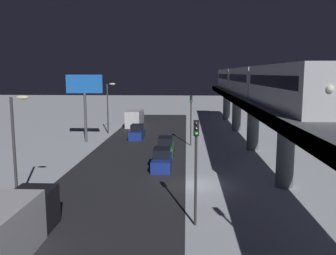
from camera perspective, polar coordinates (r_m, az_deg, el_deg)
ground_plane at (r=30.36m, az=3.70°, el=-8.96°), size 240.00×240.00×0.00m
avenue_asphalt at (r=30.86m, az=-7.62°, el=-8.73°), size 11.00×101.08×0.01m
elevated_railway at (r=30.23m, az=17.97°, el=1.22°), size 5.00×101.08×6.38m
subway_train at (r=48.99m, az=12.34°, el=7.22°), size 2.94×55.47×3.40m
sedan_green at (r=41.31m, az=-0.38°, el=-3.10°), size 1.91×4.79×1.97m
sedan_blue at (r=51.40m, az=-4.87°, el=-0.81°), size 1.80×4.47×1.97m
sedan_blue_2 at (r=35.23m, az=-0.96°, el=-5.13°), size 1.80×4.75×1.97m
box_truck at (r=63.37m, az=-5.21°, el=1.45°), size 2.40×7.40×2.80m
delivery_van at (r=21.00m, az=-23.19°, el=-13.91°), size 2.40×7.40×2.80m
traffic_light_near at (r=21.54m, az=4.39°, el=-4.71°), size 0.32×0.44×6.40m
traffic_light_mid at (r=45.71m, az=3.62°, el=2.33°), size 0.32×0.44×6.40m
commercial_billboard at (r=49.11m, az=-12.92°, el=5.64°), size 4.80×0.36×8.90m
street_lamp_near at (r=26.96m, az=-22.61°, el=-1.32°), size 1.35×0.44×7.65m
street_lamp_far at (r=55.36m, az=-9.22°, el=3.96°), size 1.35×0.44×7.65m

